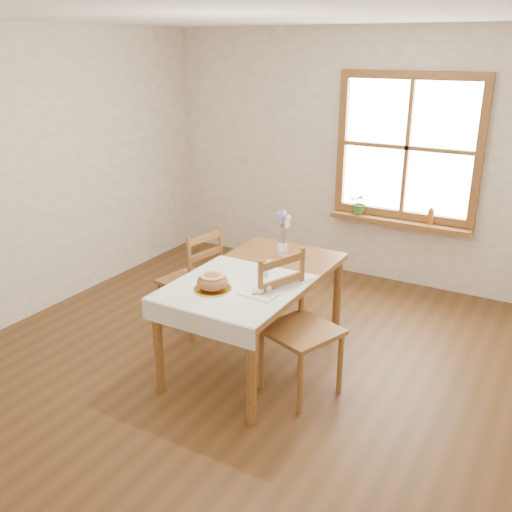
% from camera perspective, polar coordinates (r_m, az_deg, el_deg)
% --- Properties ---
extents(ground, '(5.00, 5.00, 0.00)m').
position_cam_1_polar(ground, '(4.52, -1.94, -11.92)').
color(ground, brown).
rests_on(ground, ground).
extents(room_walls, '(4.60, 5.10, 2.65)m').
position_cam_1_polar(room_walls, '(3.89, -2.24, 9.85)').
color(room_walls, white).
rests_on(room_walls, ground).
extents(window, '(1.46, 0.08, 1.46)m').
position_cam_1_polar(window, '(5.98, 14.92, 10.44)').
color(window, '#9F6931').
rests_on(window, ground).
extents(window_sill, '(1.46, 0.20, 0.05)m').
position_cam_1_polar(window_sill, '(6.09, 14.10, 3.31)').
color(window_sill, '#9F6931').
rests_on(window_sill, ground).
extents(dining_table, '(0.90, 1.60, 0.75)m').
position_cam_1_polar(dining_table, '(4.44, -0.00, -2.84)').
color(dining_table, '#9F6931').
rests_on(dining_table, ground).
extents(table_linen, '(0.91, 0.99, 0.01)m').
position_cam_1_polar(table_linen, '(4.17, -2.09, -3.14)').
color(table_linen, silver).
rests_on(table_linen, dining_table).
extents(chair_left, '(0.53, 0.51, 0.95)m').
position_cam_1_polar(chair_left, '(5.07, -6.64, -2.26)').
color(chair_left, '#9F6931').
rests_on(chair_left, ground).
extents(chair_right, '(0.63, 0.62, 1.02)m').
position_cam_1_polar(chair_right, '(4.12, 4.57, -7.25)').
color(chair_right, '#9F6931').
rests_on(chair_right, ground).
extents(bread_plate, '(0.29, 0.29, 0.01)m').
position_cam_1_polar(bread_plate, '(4.11, -4.36, -3.32)').
color(bread_plate, white).
rests_on(bread_plate, table_linen).
extents(bread_loaf, '(0.23, 0.23, 0.12)m').
position_cam_1_polar(bread_loaf, '(4.08, -4.38, -2.44)').
color(bread_loaf, '#9F6638').
rests_on(bread_loaf, bread_plate).
extents(egg_napkin, '(0.27, 0.23, 0.01)m').
position_cam_1_polar(egg_napkin, '(4.04, 0.47, -3.71)').
color(egg_napkin, silver).
rests_on(egg_napkin, table_linen).
extents(eggs, '(0.21, 0.19, 0.04)m').
position_cam_1_polar(eggs, '(4.03, 0.48, -3.35)').
color(eggs, white).
rests_on(eggs, egg_napkin).
extents(salt_shaker, '(0.05, 0.05, 0.09)m').
position_cam_1_polar(salt_shaker, '(4.29, 0.92, -1.67)').
color(salt_shaker, white).
rests_on(salt_shaker, table_linen).
extents(pepper_shaker, '(0.05, 0.05, 0.09)m').
position_cam_1_polar(pepper_shaker, '(4.45, 1.33, -0.85)').
color(pepper_shaker, white).
rests_on(pepper_shaker, table_linen).
extents(flower_vase, '(0.09, 0.09, 0.09)m').
position_cam_1_polar(flower_vase, '(4.78, 2.63, 0.58)').
color(flower_vase, white).
rests_on(flower_vase, dining_table).
extents(lavender_bouquet, '(0.15, 0.15, 0.28)m').
position_cam_1_polar(lavender_bouquet, '(4.72, 2.67, 2.71)').
color(lavender_bouquet, '#745BA2').
rests_on(lavender_bouquet, flower_vase).
extents(potted_plant, '(0.24, 0.27, 0.19)m').
position_cam_1_polar(potted_plant, '(6.18, 10.36, 5.01)').
color(potted_plant, '#3C752F').
rests_on(potted_plant, window_sill).
extents(amber_bottle, '(0.07, 0.07, 0.17)m').
position_cam_1_polar(amber_bottle, '(5.99, 17.07, 3.85)').
color(amber_bottle, '#AE6120').
rests_on(amber_bottle, window_sill).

